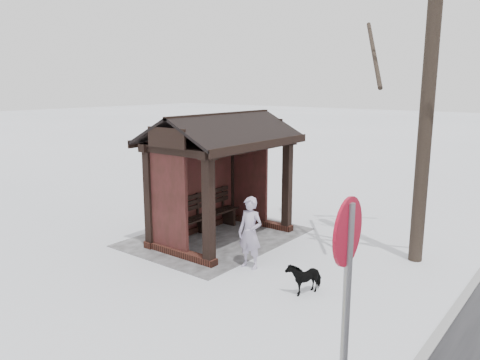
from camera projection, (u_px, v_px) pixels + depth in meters
name	position (u px, v px, depth m)	size (l,w,h in m)	color
ground	(223.00, 239.00, 11.53)	(120.00, 120.00, 0.00)	white
kerb	(462.00, 301.00, 8.21)	(120.00, 0.15, 0.06)	gray
trampled_patch	(216.00, 237.00, 11.65)	(4.20, 3.20, 0.02)	#949399
bus_shelter	(217.00, 151.00, 11.19)	(3.60, 2.40, 3.09)	#3A1D15
pedestrian	(250.00, 233.00, 9.59)	(0.55, 0.36, 1.50)	#B1A5C1
dog	(304.00, 277.00, 8.54)	(0.31, 0.69, 0.58)	black
road_sign	(346.00, 275.00, 4.58)	(0.69, 0.11, 2.70)	gray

